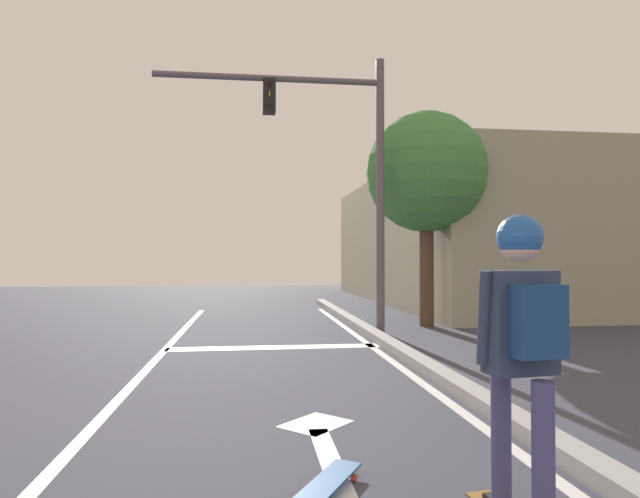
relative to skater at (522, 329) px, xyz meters
name	(u,v)px	position (x,y,z in m)	size (l,w,h in m)	color
lane_line_center	(109,410)	(-2.72, 2.77, -1.07)	(0.12, 20.00, 0.01)	silver
lane_line_curbside	(443,398)	(0.58, 2.77, -1.07)	(0.12, 20.00, 0.01)	silver
stop_bar	(275,347)	(-1.00, 6.22, -1.07)	(3.45, 0.40, 0.01)	silver
lane_arrow_stem	(330,459)	(-0.82, 1.23, -1.07)	(0.16, 1.40, 0.01)	silver
lane_arrow_head	(316,424)	(-0.82, 2.08, -1.07)	(0.56, 0.44, 0.01)	silver
curb_strip	(466,391)	(0.83, 2.77, -1.01)	(0.24, 24.00, 0.14)	#969797
skater	(522,329)	(0.00, 0.00, 0.00)	(0.44, 0.60, 1.59)	#434074
spare_skateboard	(325,486)	(-0.94, 0.63, -1.01)	(0.58, 0.80, 0.08)	#2B578E
traffic_signal_mast	(332,148)	(0.18, 7.72, 2.49)	(4.40, 0.34, 5.33)	#5B5158
roadside_tree	(426,173)	(2.35, 8.63, 2.19)	(2.58, 2.58, 4.58)	brown
building_block	(535,240)	(8.36, 15.07, 1.00)	(11.26, 13.79, 4.16)	#A09D83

